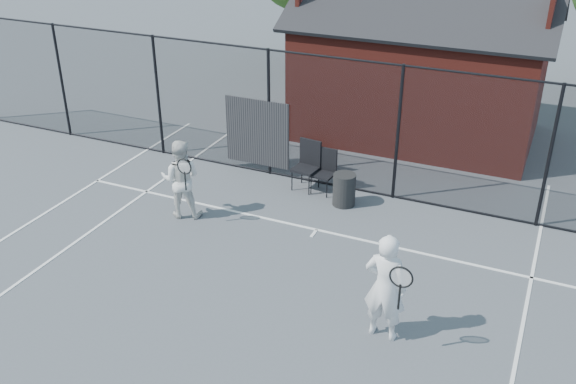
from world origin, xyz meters
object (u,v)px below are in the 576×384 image
at_px(player_front, 385,287).
at_px(player_back, 181,179).
at_px(chair_left, 305,167).
at_px(waste_bin, 344,190).
at_px(chair_right, 323,173).
at_px(clubhouse, 420,75).

height_order(player_front, player_back, player_front).
height_order(player_front, chair_left, player_front).
bearing_deg(player_back, waste_bin, 31.90).
relative_size(player_front, waste_bin, 2.54).
xyz_separation_m(player_front, chair_right, (-2.62, 4.17, -0.42)).
bearing_deg(waste_bin, chair_left, 161.58).
bearing_deg(clubhouse, chair_right, -102.80).
bearing_deg(waste_bin, chair_right, 150.79).
bearing_deg(clubhouse, player_back, -116.59).
bearing_deg(player_back, player_front, -22.39).
height_order(clubhouse, chair_left, clubhouse).
xyz_separation_m(player_front, chair_left, (-3.04, 4.17, -0.36)).
xyz_separation_m(clubhouse, player_back, (-3.28, -6.55, -0.77)).
xyz_separation_m(chair_left, chair_right, (0.42, 0.00, -0.06)).
distance_m(clubhouse, player_back, 7.37).
bearing_deg(player_front, waste_bin, 117.54).
bearing_deg(player_back, chair_right, 43.37).
bearing_deg(chair_right, waste_bin, -24.39).
height_order(player_back, waste_bin, player_back).
xyz_separation_m(player_front, waste_bin, (-1.99, 3.82, -0.55)).
relative_size(clubhouse, waste_bin, 9.13).
height_order(chair_left, waste_bin, chair_left).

